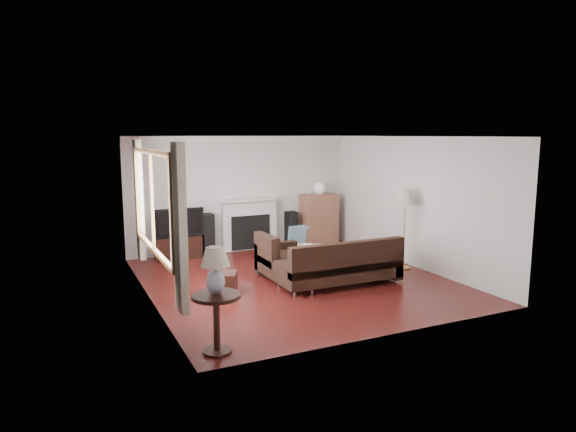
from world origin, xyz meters
name	(u,v)px	position (x,y,z in m)	size (l,w,h in m)	color
room	(295,210)	(0.00, 0.00, 1.25)	(5.10, 5.60, 2.54)	#501511
window	(152,202)	(-2.45, -0.20, 1.55)	(0.12, 2.74, 1.54)	brown
curtain_near	(180,229)	(-2.40, -1.72, 1.40)	(0.10, 0.35, 2.10)	beige
curtain_far	(139,200)	(-2.40, 1.32, 1.40)	(0.10, 0.35, 2.10)	beige
fireplace	(249,224)	(0.15, 2.64, 0.57)	(1.40, 0.26, 1.15)	white
tv_stand	(178,247)	(-1.48, 2.50, 0.23)	(0.92, 0.41, 0.46)	black
television	(177,222)	(-1.48, 2.50, 0.76)	(1.03, 0.13, 0.59)	black
speaker_left	(207,234)	(-0.84, 2.55, 0.44)	(0.24, 0.29, 0.88)	black
speaker_right	(291,229)	(1.13, 2.55, 0.40)	(0.22, 0.27, 0.80)	black
bookshelf	(319,219)	(1.84, 2.52, 0.58)	(0.85, 0.40, 1.16)	#905C43
globe_lamp	(319,188)	(1.84, 2.52, 1.30)	(0.28, 0.28, 0.28)	white
sectional_sofa	(338,263)	(0.55, -0.54, 0.37)	(2.31, 1.69, 0.75)	black
coffee_table	(300,258)	(0.41, 0.66, 0.21)	(1.09, 0.60, 0.43)	#A0844D
footstool	(224,283)	(-1.37, -0.20, 0.17)	(0.41, 0.41, 0.34)	black
floor_lamp	(404,229)	(2.22, -0.15, 0.76)	(0.39, 0.39, 1.53)	#AE923C
side_table	(217,323)	(-2.15, -2.33, 0.36)	(0.57, 0.57, 0.71)	black
table_lamp	(215,271)	(-2.15, -2.33, 0.99)	(0.34, 0.34, 0.55)	silver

